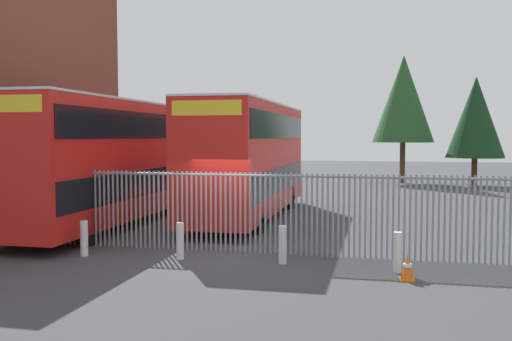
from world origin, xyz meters
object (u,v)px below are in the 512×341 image
bollard_near_right (283,245)px  traffic_cone_mid_forecourt (407,268)px  double_decker_bus_behind_fence_left (249,156)px  bollard_far_right (397,252)px  bollard_center_front (180,241)px  double_decker_bus_near_gate (108,158)px  bollard_near_left (84,238)px

bollard_near_right → traffic_cone_mid_forecourt: size_ratio=1.61×
double_decker_bus_behind_fence_left → bollard_far_right: size_ratio=11.38×
bollard_near_right → traffic_cone_mid_forecourt: bollard_near_right is taller
bollard_center_front → bollard_near_right: same height
double_decker_bus_near_gate → bollard_far_right: size_ratio=11.38×
bollard_center_front → bollard_far_right: bearing=-2.2°
double_decker_bus_behind_fence_left → bollard_near_right: size_ratio=11.38×
bollard_center_front → bollard_far_right: (5.43, -0.21, 0.00)m
bollard_near_right → bollard_far_right: bearing=-6.2°
double_decker_bus_near_gate → bollard_near_right: bearing=-31.8°
bollard_near_left → bollard_near_right: size_ratio=1.00×
bollard_near_right → bollard_far_right: (2.76, -0.30, 0.00)m
bollard_center_front → bollard_near_right: size_ratio=1.00×
bollard_center_front → traffic_cone_mid_forecourt: 5.70m
bollard_near_right → traffic_cone_mid_forecourt: bearing=-18.8°
bollard_near_right → bollard_far_right: 2.78m
bollard_center_front → bollard_far_right: 5.43m
double_decker_bus_behind_fence_left → traffic_cone_mid_forecourt: 10.32m
double_decker_bus_behind_fence_left → bollard_center_front: (-0.05, -7.50, -1.95)m
bollard_far_right → traffic_cone_mid_forecourt: size_ratio=1.61×
double_decker_bus_behind_fence_left → bollard_far_right: 9.60m
double_decker_bus_near_gate → bollard_center_front: (4.32, -4.42, -1.95)m
bollard_center_front → bollard_near_right: 2.67m
traffic_cone_mid_forecourt → double_decker_bus_near_gate: bearing=151.8°
bollard_center_front → bollard_far_right: same height
double_decker_bus_near_gate → bollard_center_front: 6.48m
bollard_near_left → bollard_center_front: same height
double_decker_bus_behind_fence_left → bollard_near_left: (-2.66, -7.71, -1.95)m
bollard_near_left → bollard_far_right: bearing=0.0°
double_decker_bus_near_gate → bollard_near_right: size_ratio=11.38×
double_decker_bus_behind_fence_left → bollard_center_front: bearing=-90.4°
double_decker_bus_near_gate → bollard_near_right: double_decker_bus_near_gate is taller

